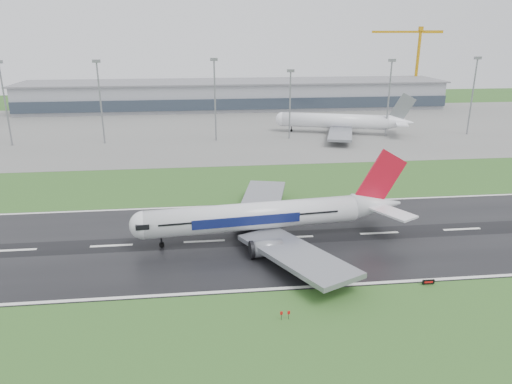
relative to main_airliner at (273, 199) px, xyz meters
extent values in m
plane|color=#29541F|center=(4.78, -0.60, -9.19)|extent=(520.00, 520.00, 0.00)
cube|color=black|center=(4.78, -0.60, -9.14)|extent=(400.00, 45.00, 0.10)
cube|color=slate|center=(4.78, 124.40, -9.15)|extent=(400.00, 130.00, 0.08)
cube|color=gray|center=(4.78, 184.40, -1.69)|extent=(240.00, 36.00, 15.00)
cylinder|color=gray|center=(-90.96, 99.40, 6.79)|extent=(0.64, 0.64, 31.96)
cylinder|color=gray|center=(-54.80, 99.40, 6.80)|extent=(0.64, 0.64, 31.97)
cylinder|color=gray|center=(-9.34, 99.40, 6.96)|extent=(0.64, 0.64, 32.30)
cylinder|color=gray|center=(21.73, 99.40, 4.63)|extent=(0.64, 0.64, 27.63)
cylinder|color=gray|center=(64.23, 99.40, 6.54)|extent=(0.64, 0.64, 31.45)
cylinder|color=gray|center=(101.71, 99.40, 6.89)|extent=(0.64, 0.64, 32.16)
camera|label=1|loc=(-14.53, -97.03, 35.36)|focal=33.42mm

